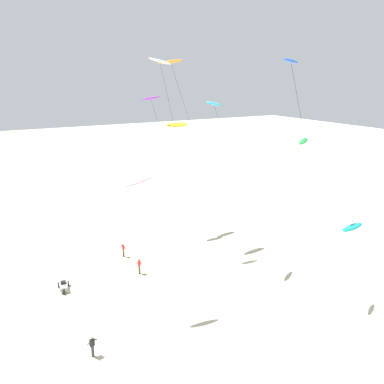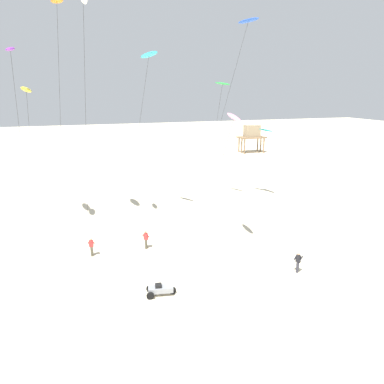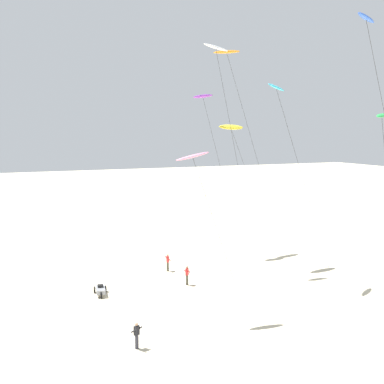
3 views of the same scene
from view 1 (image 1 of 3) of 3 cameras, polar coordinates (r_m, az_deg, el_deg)
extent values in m
plane|color=beige|center=(39.22, -14.13, -14.44)|extent=(260.00, 260.00, 0.00)
ellipsoid|color=#33BFE0|center=(39.76, 3.05, 12.06)|extent=(1.75, 2.55, 0.84)
cylinder|color=#262626|center=(43.90, 6.49, 1.12)|extent=(1.69, 7.59, 16.77)
ellipsoid|color=blue|center=(31.27, 13.50, 17.14)|extent=(1.75, 2.58, 0.58)
cylinder|color=#262626|center=(36.11, 16.45, 0.23)|extent=(1.90, 8.52, 20.31)
ellipsoid|color=purple|center=(49.70, -5.68, 12.72)|extent=(0.93, 2.38, 0.72)
cylinder|color=#262626|center=(52.48, -3.01, 3.60)|extent=(1.20, 5.37, 16.71)
ellipsoid|color=white|center=(43.46, -4.42, 17.54)|extent=(0.95, 2.49, 0.87)
cylinder|color=#262626|center=(46.05, -1.45, 4.41)|extent=(1.19, 5.33, 20.69)
ellipsoid|color=teal|center=(32.09, 21.22, -4.54)|extent=(0.98, 2.53, 0.41)
cylinder|color=#262626|center=(35.04, 21.64, -10.82)|extent=(0.67, 2.94, 8.80)
ellipsoid|color=pink|center=(32.08, -7.48, 1.34)|extent=(0.60, 2.52, 0.76)
cylinder|color=#262626|center=(35.24, -3.96, -7.17)|extent=(1.04, 4.61, 11.43)
ellipsoid|color=green|center=(34.77, 15.09, 6.78)|extent=(1.54, 2.11, 0.56)
cylinder|color=#262626|center=(37.79, 15.65, -3.84)|extent=(0.71, 3.12, 14.24)
ellipsoid|color=orange|center=(46.32, -2.93, 17.51)|extent=(1.47, 3.36, 0.74)
cylinder|color=#262626|center=(49.89, 1.04, 5.32)|extent=(1.84, 8.27, 20.72)
ellipsoid|color=yellow|center=(50.92, -2.09, 9.24)|extent=(1.52, 3.27, 0.81)
cylinder|color=#262626|center=(54.26, 0.67, 2.27)|extent=(1.44, 6.46, 13.47)
cylinder|color=#33333D|center=(32.45, -13.51, -20.55)|extent=(0.22, 0.22, 0.88)
cube|color=black|center=(32.02, -13.60, -19.50)|extent=(0.33, 0.39, 0.58)
sphere|color=tan|center=(31.80, -13.65, -18.91)|extent=(0.20, 0.20, 0.20)
cylinder|color=black|center=(31.88, -13.91, -19.59)|extent=(0.49, 0.31, 0.39)
cylinder|color=black|center=(32.11, -13.31, -19.25)|extent=(0.49, 0.31, 0.39)
cylinder|color=#4C4738|center=(42.92, -7.25, -10.60)|extent=(0.22, 0.22, 0.88)
cube|color=red|center=(42.60, -7.29, -9.72)|extent=(0.39, 0.37, 0.58)
sphere|color=#9E7051|center=(42.43, -7.30, -9.24)|extent=(0.20, 0.20, 0.20)
cylinder|color=red|center=(42.77, -7.19, -9.54)|extent=(0.39, 0.44, 0.39)
cylinder|color=red|center=(42.39, -7.38, -9.79)|extent=(0.39, 0.44, 0.39)
cylinder|color=#4C4738|center=(46.87, -9.41, -8.33)|extent=(0.22, 0.22, 0.88)
cube|color=red|center=(46.58, -9.45, -7.51)|extent=(0.37, 0.25, 0.58)
sphere|color=tan|center=(46.42, -9.48, -7.06)|extent=(0.20, 0.20, 0.20)
cylinder|color=red|center=(46.76, -9.51, -7.35)|extent=(0.16, 0.51, 0.39)
cylinder|color=red|center=(46.36, -9.40, -7.56)|extent=(0.16, 0.51, 0.39)
cube|color=gray|center=(41.48, -17.28, -12.24)|extent=(1.80, 0.98, 0.36)
cube|color=black|center=(41.48, -17.32, -11.80)|extent=(0.51, 0.51, 0.20)
cylinder|color=black|center=(40.84, -17.21, -12.98)|extent=(0.53, 0.21, 0.52)
cylinder|color=black|center=(42.20, -16.68, -11.95)|extent=(0.53, 0.21, 0.52)
cylinder|color=black|center=(42.20, -17.94, -12.06)|extent=(0.53, 0.21, 0.52)
camera|label=2|loc=(43.42, -47.47, 2.77)|focal=32.13mm
camera|label=3|loc=(7.00, -139.54, -76.24)|focal=46.29mm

